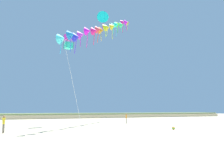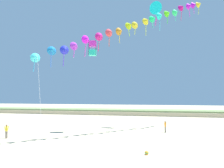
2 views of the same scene
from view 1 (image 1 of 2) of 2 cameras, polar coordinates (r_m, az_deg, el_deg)
name	(u,v)px [view 1 (image 1 of 2)]	position (r m, az deg, el deg)	size (l,w,h in m)	color
ground_plane	(162,135)	(22.47, 12.00, -11.91)	(240.00, 240.00, 0.00)	beige
dune_ridge	(50,116)	(68.41, -14.61, -7.41)	(120.00, 10.16, 1.38)	#BFAE8B
person_near_left	(126,118)	(40.36, 3.45, -8.10)	(0.33, 0.57, 1.69)	#726656
person_near_right	(4,123)	(25.80, -24.61, -8.50)	(0.36, 0.57, 1.74)	#726656
kite_banner_string	(108,27)	(40.19, -0.97, 13.49)	(21.41, 23.19, 22.52)	#43E2EC
large_kite_low_lead	(69,41)	(36.46, -10.42, 10.04)	(1.26, 1.26, 2.18)	#27DCB6
large_kite_mid_trail	(103,17)	(49.33, -2.27, 15.70)	(2.52, 1.70, 4.32)	#13EBED
beach_ball	(173,128)	(28.61, 14.57, -10.25)	(0.36, 0.36, 0.36)	orange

